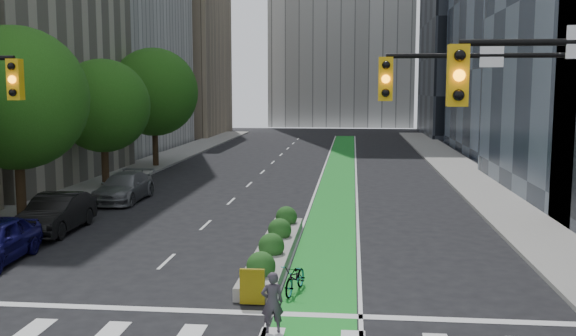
% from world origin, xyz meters
% --- Properties ---
extents(ground, '(160.00, 160.00, 0.00)m').
position_xyz_m(ground, '(0.00, 0.00, 0.00)').
color(ground, black).
rests_on(ground, ground).
extents(sidewalk_left, '(3.60, 90.00, 0.15)m').
position_xyz_m(sidewalk_left, '(-11.80, 25.00, 0.07)').
color(sidewalk_left, gray).
rests_on(sidewalk_left, ground).
extents(sidewalk_right, '(3.60, 90.00, 0.15)m').
position_xyz_m(sidewalk_right, '(11.80, 25.00, 0.07)').
color(sidewalk_right, gray).
rests_on(sidewalk_right, ground).
extents(bike_lane_paint, '(2.20, 70.00, 0.01)m').
position_xyz_m(bike_lane_paint, '(3.00, 30.00, 0.01)').
color(bike_lane_paint, '#198A25').
rests_on(bike_lane_paint, ground).
extents(building_tan_far, '(14.00, 16.00, 26.00)m').
position_xyz_m(building_tan_far, '(-20.00, 66.00, 13.00)').
color(building_tan_far, tan).
rests_on(building_tan_far, ground).
extents(building_dark_end, '(14.00, 18.00, 28.00)m').
position_xyz_m(building_dark_end, '(20.00, 68.00, 14.00)').
color(building_dark_end, black).
rests_on(building_dark_end, ground).
extents(tree_mid, '(6.40, 6.40, 8.78)m').
position_xyz_m(tree_mid, '(-11.00, 12.00, 5.57)').
color(tree_mid, black).
rests_on(tree_mid, ground).
extents(tree_midfar, '(5.60, 5.60, 7.76)m').
position_xyz_m(tree_midfar, '(-11.00, 22.00, 4.95)').
color(tree_midfar, black).
rests_on(tree_midfar, ground).
extents(tree_far, '(6.60, 6.60, 9.00)m').
position_xyz_m(tree_far, '(-11.00, 32.00, 5.69)').
color(tree_far, black).
rests_on(tree_far, ground).
extents(signal_right, '(5.82, 0.51, 7.20)m').
position_xyz_m(signal_right, '(8.67, 0.47, 4.80)').
color(signal_right, black).
rests_on(signal_right, ground).
extents(median_planter, '(1.20, 10.26, 1.10)m').
position_xyz_m(median_planter, '(1.20, 7.04, 0.37)').
color(median_planter, gray).
rests_on(median_planter, ground).
extents(bicycle, '(0.94, 1.78, 0.89)m').
position_xyz_m(bicycle, '(2.29, 3.08, 0.45)').
color(bicycle, gray).
rests_on(bicycle, ground).
extents(cyclist, '(0.65, 0.51, 1.55)m').
position_xyz_m(cyclist, '(2.00, -0.11, 0.78)').
color(cyclist, '#3A343E').
rests_on(cyclist, ground).
extents(parked_car_left_mid, '(1.88, 4.97, 1.62)m').
position_xyz_m(parked_car_left_mid, '(-8.40, 10.00, 0.81)').
color(parked_car_left_mid, black).
rests_on(parked_car_left_mid, ground).
extents(parked_car_left_far, '(2.13, 5.22, 1.51)m').
position_xyz_m(parked_car_left_far, '(-8.19, 17.48, 0.76)').
color(parked_car_left_far, slate).
rests_on(parked_car_left_far, ground).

